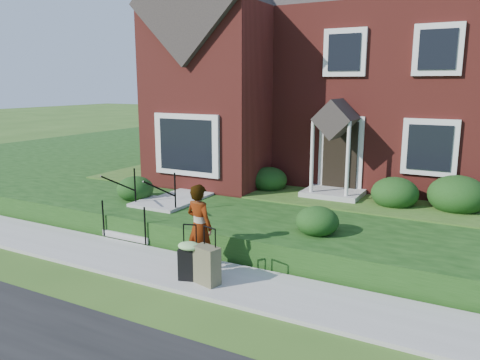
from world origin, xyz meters
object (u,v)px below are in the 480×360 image
Objects in this scene: woman at (199,227)px; suitcase_black at (189,259)px; front_steps at (150,214)px; suitcase_olive at (207,265)px.

woman is 0.75m from suitcase_black.
woman is 1.60× the size of suitcase_black.
woman reaches higher than front_steps.
woman reaches higher than suitcase_olive.
suitcase_olive is at bearing -17.88° from suitcase_black.
suitcase_black is 1.00× the size of suitcase_olive.
front_steps is at bearing 122.60° from suitcase_black.
front_steps reaches higher than suitcase_olive.
suitcase_black is at bearing -164.82° from suitcase_olive.
front_steps is 3.74m from suitcase_olive.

